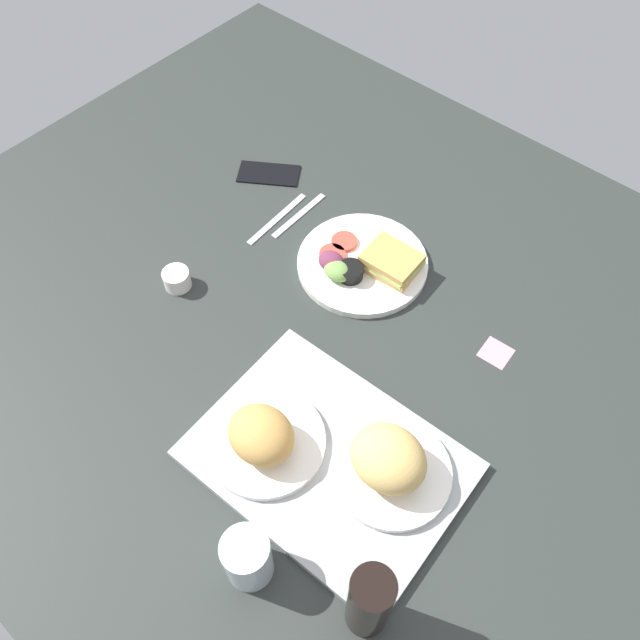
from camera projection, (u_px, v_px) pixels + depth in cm
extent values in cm
cube|color=#282D2B|center=(337.00, 332.00, 131.45)|extent=(190.00, 150.00, 3.00)
cube|color=#9EA0A3|center=(328.00, 460.00, 113.40)|extent=(46.47, 35.04, 1.60)
cylinder|color=white|center=(392.00, 472.00, 110.56)|extent=(20.25, 20.25, 1.40)
ellipsoid|color=#DBB266|center=(388.00, 458.00, 106.46)|extent=(13.20, 11.40, 9.00)
cylinder|color=white|center=(266.00, 441.00, 113.78)|extent=(21.01, 21.01, 1.40)
ellipsoid|color=tan|center=(261.00, 435.00, 109.29)|extent=(11.95, 10.32, 8.15)
cylinder|color=white|center=(362.00, 264.00, 138.63)|extent=(27.68, 27.68, 1.60)
cube|color=tan|center=(391.00, 265.00, 136.39)|extent=(11.86, 10.07, 1.40)
cube|color=#B2C66B|center=(391.00, 262.00, 135.41)|extent=(11.15, 9.18, 1.00)
cube|color=tan|center=(392.00, 258.00, 134.42)|extent=(11.49, 9.61, 1.40)
cylinder|color=#D14738|center=(344.00, 242.00, 140.59)|extent=(5.60, 5.60, 0.80)
cylinder|color=#D14738|center=(332.00, 254.00, 138.52)|extent=(5.60, 5.60, 0.80)
cylinder|color=black|center=(351.00, 272.00, 134.40)|extent=(5.20, 5.20, 3.00)
cylinder|color=#EFEACC|center=(351.00, 268.00, 133.50)|extent=(4.26, 4.26, 0.60)
ellipsoid|color=#729E4C|center=(337.00, 271.00, 134.16)|extent=(6.00, 4.80, 3.60)
ellipsoid|color=#6B2D47|center=(332.00, 262.00, 135.58)|extent=(6.00, 4.80, 3.60)
cylinder|color=silver|center=(248.00, 558.00, 99.35)|extent=(7.57, 7.57, 11.05)
cylinder|color=black|center=(369.00, 602.00, 92.21)|extent=(6.40, 6.40, 18.64)
cylinder|color=silver|center=(177.00, 279.00, 134.72)|extent=(5.60, 5.60, 4.00)
cube|color=#B7B7BC|center=(299.00, 215.00, 147.47)|extent=(1.69, 17.02, 0.50)
cube|color=#B7B7BC|center=(277.00, 218.00, 146.88)|extent=(2.39, 19.05, 0.50)
cube|color=black|center=(269.00, 173.00, 155.06)|extent=(15.97, 14.02, 0.80)
cube|color=pink|center=(496.00, 353.00, 126.79)|extent=(5.97, 5.97, 0.12)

